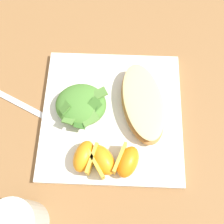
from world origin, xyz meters
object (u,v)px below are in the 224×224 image
Objects in this scene: orange_wedge_middle at (102,160)px; metal_fork at (4,95)px; drinking_clear_cup at (20,223)px; green_salad_pile at (81,105)px; orange_wedge_rear at (127,161)px; orange_wedge_front at (85,157)px; cheesy_pizza_bread at (143,103)px; white_plate at (112,115)px.

metal_fork is (-0.22, 0.14, -0.03)m from orange_wedge_middle.
green_salad_pile is at bearing 69.63° from drinking_clear_cup.
orange_wedge_rear is 0.67× the size of drinking_clear_cup.
orange_wedge_middle reaches higher than metal_fork.
orange_wedge_front is 0.23m from metal_fork.
drinking_clear_cup is at bearing -110.37° from green_salad_pile.
cheesy_pizza_bread is 2.66× the size of orange_wedge_rear.
white_plate is at bearing -163.56° from cheesy_pizza_bread.
orange_wedge_middle reaches higher than cheesy_pizza_bread.
cheesy_pizza_bread is 2.70× the size of orange_wedge_front.
drinking_clear_cup is at bearing -139.38° from orange_wedge_middle.
orange_wedge_rear is 0.30m from metal_fork.
green_salad_pile is 0.12m from orange_wedge_middle.
drinking_clear_cup is at bearing -131.66° from cheesy_pizza_bread.
green_salad_pile is at bearing 130.46° from orange_wedge_rear.
orange_wedge_middle is 0.04m from orange_wedge_rear.
drinking_clear_cup is (-0.17, -0.11, 0.02)m from orange_wedge_rear.
drinking_clear_cup is (-0.10, -0.12, 0.02)m from orange_wedge_front.
orange_wedge_rear is at bearing -4.40° from orange_wedge_front.
green_salad_pile reaches higher than orange_wedge_rear.
white_plate is 2.73× the size of drinking_clear_cup.
cheesy_pizza_bread is (0.06, 0.02, 0.03)m from white_plate.
orange_wedge_front and orange_wedge_rear have the same top height.
white_plate is at bearing 55.83° from drinking_clear_cup.
orange_wedge_rear is at bearing -27.62° from metal_fork.
orange_wedge_front is 0.03m from orange_wedge_middle.
orange_wedge_rear is 0.21m from drinking_clear_cup.
orange_wedge_rear is (0.04, -0.00, 0.00)m from orange_wedge_middle.
white_plate reaches higher than metal_fork.
drinking_clear_cup is at bearing -147.57° from orange_wedge_rear.
drinking_clear_cup is at bearing -70.02° from metal_fork.
metal_fork is at bearing 175.96° from cheesy_pizza_bread.
orange_wedge_front is at bearing -116.27° from white_plate.
orange_wedge_middle is at bearing -97.84° from white_plate.
green_salad_pile is 0.23m from drinking_clear_cup.
orange_wedge_middle is 0.39× the size of metal_fork.
drinking_clear_cup reaches higher than green_salad_pile.
orange_wedge_rear is (-0.03, -0.12, 0.00)m from cheesy_pizza_bread.
orange_wedge_middle is (-0.07, -0.12, 0.00)m from cheesy_pizza_bread.
orange_wedge_front is 0.98× the size of orange_wedge_rear.
green_salad_pile reaches higher than cheesy_pizza_bread.
metal_fork is at bearing 170.17° from green_salad_pile.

